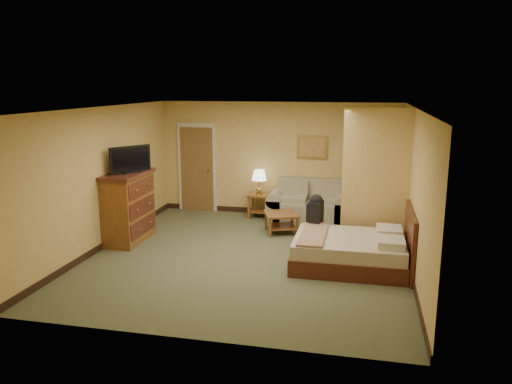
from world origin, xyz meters
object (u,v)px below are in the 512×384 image
(coffee_table, at_px, (281,219))
(bed, at_px, (354,250))
(dresser, at_px, (128,207))
(loveseat, at_px, (309,208))

(coffee_table, relative_size, bed, 0.43)
(dresser, distance_m, bed, 4.34)
(loveseat, relative_size, coffee_table, 2.19)
(dresser, height_order, bed, dresser)
(loveseat, distance_m, dresser, 3.94)
(loveseat, bearing_deg, bed, -68.64)
(loveseat, distance_m, bed, 2.87)
(loveseat, distance_m, coffee_table, 1.13)
(coffee_table, distance_m, bed, 2.21)
(dresser, bearing_deg, bed, -6.39)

